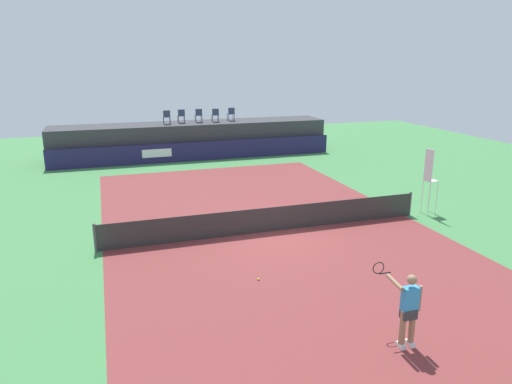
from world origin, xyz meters
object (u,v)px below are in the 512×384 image
(spectator_chair_far_left, at_px, (167,116))
(net_post_far, at_px, (410,204))
(umpire_chair, at_px, (429,177))
(tennis_ball, at_px, (258,279))
(net_post_near, at_px, (95,238))
(spectator_chair_center, at_px, (199,115))
(tennis_player, at_px, (408,308))
(spectator_chair_far_right, at_px, (231,113))
(spectator_chair_left, at_px, (181,115))
(spectator_chair_right, at_px, (215,114))

(spectator_chair_far_left, relative_size, net_post_far, 0.89)
(umpire_chair, distance_m, tennis_ball, 9.57)
(umpire_chair, height_order, net_post_near, umpire_chair)
(spectator_chair_center, height_order, tennis_player, spectator_chair_center)
(spectator_chair_far_left, distance_m, net_post_far, 17.14)
(spectator_chair_center, bearing_deg, spectator_chair_far_right, 1.95)
(net_post_near, height_order, net_post_far, same)
(spectator_chair_far_right, bearing_deg, net_post_near, -120.10)
(spectator_chair_center, relative_size, tennis_player, 0.50)
(umpire_chair, bearing_deg, net_post_far, 179.05)
(spectator_chair_left, distance_m, spectator_chair_center, 1.15)
(spectator_chair_far_right, xyz_separation_m, tennis_player, (-2.29, -23.32, -1.73))
(umpire_chair, relative_size, tennis_ball, 40.59)
(net_post_near, bearing_deg, spectator_chair_far_right, 59.90)
(net_post_near, xyz_separation_m, tennis_ball, (4.54, -3.73, -0.46))
(spectator_chair_far_right, height_order, tennis_ball, spectator_chair_far_right)
(spectator_chair_right, relative_size, spectator_chair_far_right, 1.00)
(spectator_chair_left, xyz_separation_m, spectator_chair_center, (1.15, -0.01, 0.00))
(net_post_far, height_order, tennis_ball, net_post_far)
(spectator_chair_far_right, xyz_separation_m, net_post_near, (-8.96, -15.45, -2.19))
(spectator_chair_right, relative_size, tennis_ball, 13.06)
(spectator_chair_far_left, height_order, spectator_chair_center, same)
(spectator_chair_far_left, distance_m, spectator_chair_left, 1.04)
(tennis_ball, bearing_deg, net_post_near, 140.61)
(net_post_far, xyz_separation_m, tennis_ball, (-7.86, -3.73, -0.46))
(spectator_chair_right, height_order, tennis_player, spectator_chair_right)
(spectator_chair_far_right, relative_size, tennis_player, 0.50)
(spectator_chair_center, relative_size, tennis_ball, 13.06)
(spectator_chair_left, relative_size, net_post_far, 0.89)
(tennis_player, bearing_deg, spectator_chair_far_right, 84.40)
(spectator_chair_center, bearing_deg, net_post_near, -113.57)
(net_post_near, xyz_separation_m, net_post_far, (12.40, 0.00, 0.00))
(spectator_chair_right, bearing_deg, spectator_chair_center, 170.75)
(spectator_chair_left, xyz_separation_m, spectator_chair_far_right, (3.40, 0.06, 0.00))
(spectator_chair_far_left, bearing_deg, umpire_chair, -60.17)
(spectator_chair_left, height_order, net_post_far, spectator_chair_left)
(spectator_chair_left, relative_size, tennis_ball, 13.06)
(spectator_chair_center, distance_m, spectator_chair_far_right, 2.25)
(spectator_chair_left, height_order, spectator_chair_far_right, same)
(spectator_chair_right, xyz_separation_m, umpire_chair, (5.42, -15.21, -1.11))
(tennis_ball, bearing_deg, spectator_chair_far_left, 89.94)
(tennis_player, xyz_separation_m, tennis_ball, (-2.13, 4.14, -0.92))
(spectator_chair_center, bearing_deg, spectator_chair_far_left, -172.39)
(net_post_far, distance_m, tennis_ball, 8.71)
(spectator_chair_center, xyz_separation_m, tennis_ball, (-2.16, -19.10, -2.66))
(spectator_chair_far_right, xyz_separation_m, tennis_ball, (-4.41, -19.18, -2.66))
(tennis_ball, bearing_deg, tennis_player, -62.85)
(spectator_chair_far_right, distance_m, tennis_ball, 19.86)
(spectator_chair_left, distance_m, net_post_near, 16.50)
(spectator_chair_right, xyz_separation_m, net_post_near, (-7.80, -15.19, -2.19))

